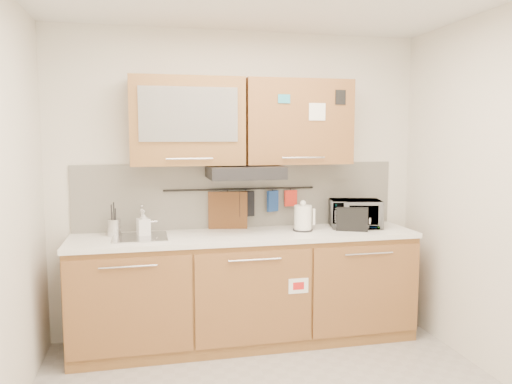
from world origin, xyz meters
name	(u,v)px	position (x,y,z in m)	size (l,w,h in m)	color
wall_back	(239,184)	(0.00, 1.50, 1.30)	(3.20, 3.20, 0.00)	silver
base_cabinet	(247,294)	(0.00, 1.19, 0.41)	(2.80, 0.64, 0.88)	olive
countertop	(246,236)	(0.00, 1.19, 0.90)	(2.82, 0.62, 0.04)	white
backsplash	(240,195)	(0.00, 1.49, 1.20)	(2.80, 0.02, 0.56)	silver
upper_cabinets	(242,122)	(0.00, 1.32, 1.83)	(1.82, 0.37, 0.70)	olive
range_hood	(245,172)	(0.00, 1.25, 1.42)	(0.60, 0.46, 0.10)	black
sink	(140,237)	(-0.85, 1.21, 0.92)	(0.42, 0.40, 0.26)	silver
utensil_rail	(240,189)	(0.00, 1.45, 1.26)	(0.02, 0.02, 1.30)	black
utensil_crock	(114,227)	(-1.05, 1.32, 0.99)	(0.12, 0.12, 0.27)	silver
kettle	(303,219)	(0.49, 1.21, 1.02)	(0.19, 0.17, 0.26)	white
toaster	(352,218)	(0.91, 1.15, 1.02)	(0.30, 0.25, 0.20)	black
microwave	(355,214)	(0.99, 1.27, 1.04)	(0.43, 0.29, 0.24)	#999999
soap_bottle	(143,223)	(-0.82, 1.26, 1.02)	(0.09, 0.10, 0.21)	#999999
cutting_board	(228,216)	(-0.11, 1.44, 1.03)	(0.33, 0.02, 0.41)	brown
oven_mitt	(273,201)	(0.28, 1.44, 1.15)	(0.11, 0.03, 0.18)	navy
dark_pouch	(246,204)	(0.05, 1.44, 1.13)	(0.14, 0.04, 0.22)	black
pot_holder	(291,198)	(0.45, 1.44, 1.17)	(0.11, 0.02, 0.14)	red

